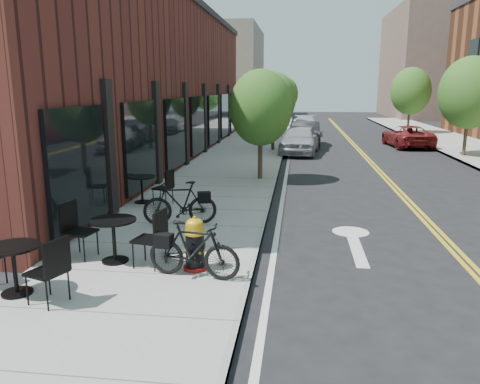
{
  "coord_description": "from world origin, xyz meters",
  "views": [
    {
      "loc": [
        0.73,
        -7.4,
        3.28
      ],
      "look_at": [
        -0.54,
        2.76,
        1.0
      ],
      "focal_mm": 35.0,
      "sensor_mm": 36.0,
      "label": 1
    }
  ],
  "objects_px": {
    "bistro_set_b": "(14,263)",
    "parked_car_a": "(300,139)",
    "bistro_set_a": "(114,234)",
    "bistro_set_c": "(142,185)",
    "fire_hydrant": "(195,244)",
    "bicycle_right": "(194,250)",
    "parked_car_b": "(306,134)",
    "parked_car_c": "(305,125)",
    "parked_car_far": "(407,136)",
    "bicycle_left": "(180,203)"
  },
  "relations": [
    {
      "from": "bistro_set_b",
      "to": "parked_car_a",
      "type": "xyz_separation_m",
      "value": [
        4.4,
        17.53,
        0.11
      ]
    },
    {
      "from": "bistro_set_a",
      "to": "bistro_set_c",
      "type": "relative_size",
      "value": 1.08
    },
    {
      "from": "fire_hydrant",
      "to": "parked_car_a",
      "type": "distance_m",
      "value": 16.28
    },
    {
      "from": "bicycle_right",
      "to": "bistro_set_a",
      "type": "bearing_deg",
      "value": 79.86
    },
    {
      "from": "bistro_set_b",
      "to": "fire_hydrant",
      "type": "bearing_deg",
      "value": 46.85
    },
    {
      "from": "bistro_set_a",
      "to": "parked_car_b",
      "type": "height_order",
      "value": "parked_car_b"
    },
    {
      "from": "bistro_set_c",
      "to": "parked_car_a",
      "type": "xyz_separation_m",
      "value": [
        4.4,
        11.48,
        0.13
      ]
    },
    {
      "from": "parked_car_c",
      "to": "parked_car_far",
      "type": "relative_size",
      "value": 1.02
    },
    {
      "from": "bicycle_right",
      "to": "bistro_set_c",
      "type": "xyz_separation_m",
      "value": [
        -2.62,
        5.06,
        0.0
      ]
    },
    {
      "from": "bicycle_right",
      "to": "parked_car_c",
      "type": "xyz_separation_m",
      "value": [
        2.14,
        26.91,
        0.04
      ]
    },
    {
      "from": "fire_hydrant",
      "to": "bistro_set_b",
      "type": "height_order",
      "value": "bistro_set_b"
    },
    {
      "from": "bistro_set_b",
      "to": "parked_car_b",
      "type": "xyz_separation_m",
      "value": [
        4.74,
        20.78,
        0.07
      ]
    },
    {
      "from": "bistro_set_b",
      "to": "bicycle_right",
      "type": "bearing_deg",
      "value": 39.62
    },
    {
      "from": "bicycle_left",
      "to": "bistro_set_c",
      "type": "bearing_deg",
      "value": -154.84
    },
    {
      "from": "bistro_set_a",
      "to": "bicycle_right",
      "type": "bearing_deg",
      "value": -8.06
    },
    {
      "from": "bistro_set_a",
      "to": "parked_car_c",
      "type": "relative_size",
      "value": 0.45
    },
    {
      "from": "parked_car_a",
      "to": "parked_car_b",
      "type": "relative_size",
      "value": 1.02
    },
    {
      "from": "bistro_set_c",
      "to": "parked_car_b",
      "type": "height_order",
      "value": "parked_car_b"
    },
    {
      "from": "parked_car_a",
      "to": "bicycle_right",
      "type": "bearing_deg",
      "value": -90.05
    },
    {
      "from": "bistro_set_a",
      "to": "parked_car_c",
      "type": "bearing_deg",
      "value": 92.53
    },
    {
      "from": "bistro_set_b",
      "to": "bicycle_left",
      "type": "bearing_deg",
      "value": 87.49
    },
    {
      "from": "bicycle_left",
      "to": "parked_car_c",
      "type": "distance_m",
      "value": 24.04
    },
    {
      "from": "fire_hydrant",
      "to": "parked_car_b",
      "type": "distance_m",
      "value": 19.55
    },
    {
      "from": "bistro_set_a",
      "to": "parked_car_b",
      "type": "relative_size",
      "value": 0.47
    },
    {
      "from": "bicycle_right",
      "to": "parked_car_far",
      "type": "relative_size",
      "value": 0.37
    },
    {
      "from": "parked_car_a",
      "to": "parked_car_b",
      "type": "height_order",
      "value": "parked_car_a"
    },
    {
      "from": "bicycle_left",
      "to": "bistro_set_a",
      "type": "height_order",
      "value": "bistro_set_a"
    },
    {
      "from": "parked_car_b",
      "to": "bistro_set_b",
      "type": "bearing_deg",
      "value": -103.48
    },
    {
      "from": "bistro_set_a",
      "to": "bistro_set_c",
      "type": "distance_m",
      "value": 4.62
    },
    {
      "from": "parked_car_c",
      "to": "fire_hydrant",
      "type": "bearing_deg",
      "value": -94.34
    },
    {
      "from": "fire_hydrant",
      "to": "parked_car_far",
      "type": "relative_size",
      "value": 0.22
    },
    {
      "from": "fire_hydrant",
      "to": "bicycle_right",
      "type": "relative_size",
      "value": 0.6
    },
    {
      "from": "parked_car_a",
      "to": "bistro_set_c",
      "type": "bearing_deg",
      "value": -104.88
    },
    {
      "from": "parked_car_a",
      "to": "parked_car_far",
      "type": "xyz_separation_m",
      "value": [
        6.04,
        3.6,
        -0.13
      ]
    },
    {
      "from": "bistro_set_c",
      "to": "parked_car_c",
      "type": "bearing_deg",
      "value": 91.05
    },
    {
      "from": "fire_hydrant",
      "to": "bicycle_left",
      "type": "xyz_separation_m",
      "value": [
        -0.96,
        2.71,
        0.06
      ]
    },
    {
      "from": "parked_car_a",
      "to": "bistro_set_b",
      "type": "bearing_deg",
      "value": -98.0
    },
    {
      "from": "parked_car_far",
      "to": "parked_car_a",
      "type": "bearing_deg",
      "value": 25.61
    },
    {
      "from": "parked_car_far",
      "to": "fire_hydrant",
      "type": "bearing_deg",
      "value": 63.1
    },
    {
      "from": "fire_hydrant",
      "to": "parked_car_c",
      "type": "height_order",
      "value": "parked_car_c"
    },
    {
      "from": "bistro_set_a",
      "to": "parked_car_far",
      "type": "height_order",
      "value": "parked_car_far"
    },
    {
      "from": "bistro_set_b",
      "to": "parked_car_c",
      "type": "relative_size",
      "value": 0.43
    },
    {
      "from": "fire_hydrant",
      "to": "bistro_set_c",
      "type": "xyz_separation_m",
      "value": [
        -2.57,
        4.69,
        0.03
      ]
    },
    {
      "from": "fire_hydrant",
      "to": "bicycle_left",
      "type": "bearing_deg",
      "value": 110.92
    },
    {
      "from": "bistro_set_a",
      "to": "parked_car_far",
      "type": "bearing_deg",
      "value": 74.93
    },
    {
      "from": "bicycle_left",
      "to": "parked_car_a",
      "type": "height_order",
      "value": "parked_car_a"
    },
    {
      "from": "fire_hydrant",
      "to": "parked_car_c",
      "type": "distance_m",
      "value": 26.63
    },
    {
      "from": "parked_car_a",
      "to": "parked_car_far",
      "type": "relative_size",
      "value": 1.0
    },
    {
      "from": "bicycle_left",
      "to": "bicycle_right",
      "type": "relative_size",
      "value": 1.05
    },
    {
      "from": "bicycle_right",
      "to": "parked_car_c",
      "type": "bearing_deg",
      "value": 4.03
    }
  ]
}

